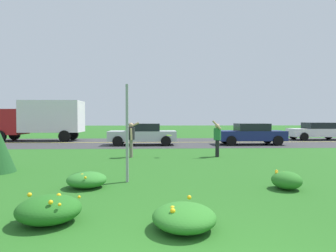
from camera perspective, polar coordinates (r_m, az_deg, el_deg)
The scene contains 15 objects.
ground_plane at distance 12.14m, azimuth -0.85°, elevation -6.97°, with size 120.00×120.00×0.00m, color #26601E.
highway_strip at distance 21.33m, azimuth -1.48°, elevation -3.29°, with size 120.00×8.78×0.01m, color #38383A.
highway_center_stripe at distance 21.33m, azimuth -1.48°, elevation -3.27°, with size 120.00×0.16×0.00m, color yellow.
daylily_clump_mid_left at distance 5.49m, azimuth -22.70°, elevation -15.13°, with size 1.09×1.01×0.49m.
daylily_clump_front_left at distance 4.86m, azimuth 3.24°, elevation -17.69°, with size 1.04×1.14×0.43m.
daylily_clump_front_right at distance 7.81m, azimuth -15.94°, elevation -10.29°, with size 1.02×0.95×0.41m.
daylily_clump_front_center at distance 7.95m, azimuth 22.62°, elevation -9.98°, with size 0.74×0.78×0.45m.
sign_post_near_path at distance 8.10m, azimuth -8.17°, elevation -1.44°, with size 0.07×0.10×2.76m.
person_thrower_dark_shirt at distance 13.25m, azimuth -7.37°, elevation -2.11°, with size 0.53×0.49×1.64m.
person_catcher_green_shirt at distance 13.53m, azimuth 9.81°, elevation -2.17°, with size 0.45×0.49×1.71m.
frisbee_lime at distance 13.19m, azimuth 0.20°, elevation -1.89°, with size 0.26×0.26×0.05m.
car_white_leftmost at distance 26.83m, azimuth 27.65°, elevation -0.90°, with size 4.50×2.00×1.45m.
car_navy_center_left at distance 20.35m, azimuth 16.18°, elevation -1.50°, with size 4.50×2.00×1.45m.
car_silver_center_right at distance 19.33m, azimuth -5.04°, elevation -1.61°, with size 4.50×2.00×1.45m.
box_truck_red at distance 25.00m, azimuth -24.03°, elevation 1.42°, with size 6.70×2.46×3.20m.
Camera 1 is at (-0.30, -2.75, 1.80)m, focal length 30.49 mm.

